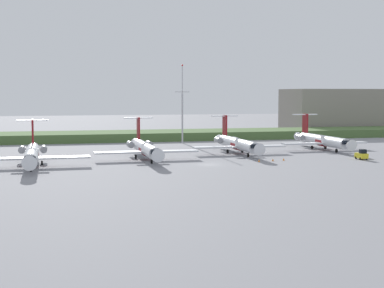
{
  "coord_description": "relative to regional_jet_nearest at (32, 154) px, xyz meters",
  "views": [
    {
      "loc": [
        -31.84,
        -115.01,
        14.61
      ],
      "look_at": [
        0.0,
        15.02,
        3.0
      ],
      "focal_mm": 54.66,
      "sensor_mm": 36.0,
      "label": 1
    }
  ],
  "objects": [
    {
      "name": "ground_plane",
      "position": [
        35.38,
        24.4,
        -2.54
      ],
      "size": [
        500.0,
        500.0,
        0.0
      ],
      "primitive_type": "plane",
      "color": "gray"
    },
    {
      "name": "grass_berm",
      "position": [
        35.38,
        62.08,
        -1.24
      ],
      "size": [
        320.0,
        20.0,
        2.6
      ],
      "primitive_type": "cube",
      "color": "#4C6B38",
      "rests_on": "ground"
    },
    {
      "name": "regional_jet_nearest",
      "position": [
        0.0,
        0.0,
        0.0
      ],
      "size": [
        22.81,
        31.0,
        9.0
      ],
      "color": "silver",
      "rests_on": "ground"
    },
    {
      "name": "regional_jet_second",
      "position": [
        24.15,
        7.05,
        0.0
      ],
      "size": [
        22.81,
        31.0,
        9.0
      ],
      "color": "silver",
      "rests_on": "ground"
    },
    {
      "name": "regional_jet_third",
      "position": [
        47.87,
        14.11,
        0.0
      ],
      "size": [
        22.81,
        31.0,
        9.0
      ],
      "color": "silver",
      "rests_on": "ground"
    },
    {
      "name": "regional_jet_fourth",
      "position": [
        72.5,
        18.53,
        0.0
      ],
      "size": [
        22.81,
        31.0,
        9.0
      ],
      "color": "silver",
      "rests_on": "ground"
    },
    {
      "name": "antenna_mast",
      "position": [
        41.58,
        46.67,
        7.04
      ],
      "size": [
        4.4,
        0.5,
        23.06
      ],
      "color": "#B2B2B7",
      "rests_on": "ground"
    },
    {
      "name": "distant_hangar",
      "position": [
        124.21,
        84.44,
        5.59
      ],
      "size": [
        65.07,
        22.45,
        16.26
      ],
      "primitive_type": "cube",
      "color": "gray",
      "rests_on": "ground"
    },
    {
      "name": "baggage_tug",
      "position": [
        70.7,
        -4.59,
        -1.53
      ],
      "size": [
        1.72,
        3.2,
        2.3
      ],
      "color": "yellow",
      "rests_on": "ground"
    },
    {
      "name": "safety_cone_front_marker",
      "position": [
        47.08,
        -3.31,
        -2.26
      ],
      "size": [
        0.44,
        0.44,
        0.55
      ],
      "primitive_type": "cone",
      "color": "orange",
      "rests_on": "ground"
    },
    {
      "name": "safety_cone_mid_marker",
      "position": [
        50.46,
        -2.76,
        -2.26
      ],
      "size": [
        0.44,
        0.44,
        0.55
      ],
      "primitive_type": "cone",
      "color": "orange",
      "rests_on": "ground"
    },
    {
      "name": "safety_cone_rear_marker",
      "position": [
        53.09,
        -2.44,
        -2.26
      ],
      "size": [
        0.44,
        0.44,
        0.55
      ],
      "primitive_type": "cone",
      "color": "orange",
      "rests_on": "ground"
    }
  ]
}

